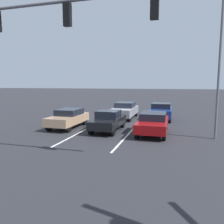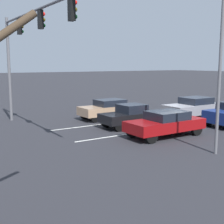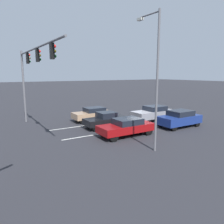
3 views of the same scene
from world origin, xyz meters
name	(u,v)px [view 3 (image 3 of 3)]	position (x,y,z in m)	size (l,w,h in m)	color
ground_plane	(142,122)	(0.00, 0.00, 0.00)	(240.00, 240.00, 0.00)	#28282D
lane_stripe_left_divider	(141,127)	(-1.64, 1.52, 0.01)	(0.12, 15.05, 0.01)	silver
lane_stripe_center_divider	(121,121)	(1.64, 1.52, 0.01)	(0.12, 15.05, 0.01)	silver
car_black_midlane_front	(106,120)	(-0.05, 4.25, 0.74)	(1.71, 4.05, 1.44)	black
car_tan_rightlane_front	(93,114)	(3.19, 4.00, 0.76)	(1.77, 4.05, 1.41)	tan
car_maroon_leftlane_front	(126,127)	(-3.18, 4.23, 0.75)	(1.86, 4.51, 1.40)	maroon
car_navy_leftlane_second	(179,118)	(-3.35, -1.66, 0.80)	(1.89, 4.18, 1.54)	navy
car_gray_midlane_second	(154,113)	(0.08, -1.59, 0.80)	(1.93, 4.72, 1.53)	gray
traffic_signal_gantry	(31,67)	(2.31, 10.03, 5.43)	(12.58, 0.37, 7.07)	slate
street_lamp_left_shoulder	(155,73)	(-6.73, 4.66, 4.94)	(2.05, 0.24, 8.59)	slate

